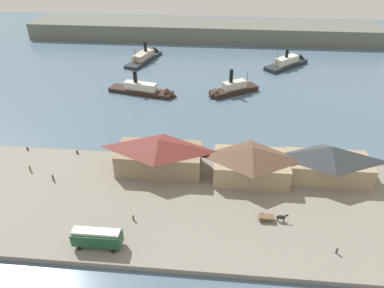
{
  "coord_description": "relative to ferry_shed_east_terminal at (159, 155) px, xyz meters",
  "views": [
    {
      "loc": [
        12.3,
        -81.86,
        54.48
      ],
      "look_at": [
        4.56,
        0.87,
        2.0
      ],
      "focal_mm": 33.71,
      "sensor_mm": 36.0,
      "label": 1
    }
  ],
  "objects": [
    {
      "name": "quay_promenade",
      "position": [
        2.37,
        -11.63,
        -5.02
      ],
      "size": [
        110.0,
        36.0,
        1.2
      ],
      "primitive_type": "cube",
      "color": "gray",
      "rests_on": "ground"
    },
    {
      "name": "ferry_shed_customs_shed",
      "position": [
        22.12,
        -0.8,
        -0.22
      ],
      "size": [
        17.83,
        11.38,
        8.28
      ],
      "color": "#998466",
      "rests_on": "quay_promenade"
    },
    {
      "name": "seawall_edge",
      "position": [
        2.37,
        6.77,
        -5.12
      ],
      "size": [
        110.0,
        0.8,
        1.0
      ],
      "primitive_type": "cube",
      "color": "#666159",
      "rests_on": "ground"
    },
    {
      "name": "horse_cart",
      "position": [
        25.88,
        -15.54,
        -3.5
      ],
      "size": [
        5.91,
        1.67,
        1.87
      ],
      "color": "brown",
      "rests_on": "quay_promenade"
    },
    {
      "name": "pedestrian_standing_center",
      "position": [
        -24.62,
        -6.76,
        -3.62
      ],
      "size": [
        0.43,
        0.43,
        1.75
      ],
      "color": "#33384C",
      "rests_on": "quay_promenade"
    },
    {
      "name": "pedestrian_near_east_shed",
      "position": [
        -2.52,
        -18.11,
        -3.73
      ],
      "size": [
        0.38,
        0.38,
        1.52
      ],
      "color": "#4C3D33",
      "rests_on": "quay_promenade"
    },
    {
      "name": "ferry_shed_central_terminal",
      "position": [
        40.33,
        0.66,
        -0.0
      ],
      "size": [
        19.66,
        9.53,
        8.69
      ],
      "color": "#998466",
      "rests_on": "quay_promenade"
    },
    {
      "name": "ferry_shed_east_terminal",
      "position": [
        0.0,
        0.0,
        0.0
      ],
      "size": [
        20.75,
        10.37,
        8.72
      ],
      "color": "#847056",
      "rests_on": "quay_promenade"
    },
    {
      "name": "ground_plane",
      "position": [
        2.37,
        10.37,
        -5.62
      ],
      "size": [
        320.0,
        320.0,
        0.0
      ],
      "primitive_type": "plane",
      "color": "slate"
    },
    {
      "name": "mooring_post_west",
      "position": [
        -23.12,
        4.95,
        -3.97
      ],
      "size": [
        0.44,
        0.44,
        0.9
      ],
      "primitive_type": "cylinder",
      "color": "black",
      "rests_on": "quay_promenade"
    },
    {
      "name": "mooring_post_center_west",
      "position": [
        -37.11,
        5.4,
        -3.97
      ],
      "size": [
        0.44,
        0.44,
        0.9
      ],
      "primitive_type": "cylinder",
      "color": "black",
      "rests_on": "quay_promenade"
    },
    {
      "name": "mooring_post_center_east",
      "position": [
        52.84,
        4.96,
        -3.97
      ],
      "size": [
        0.44,
        0.44,
        0.9
      ],
      "primitive_type": "cylinder",
      "color": "black",
      "rests_on": "quay_promenade"
    },
    {
      "name": "ferry_moored_west",
      "position": [
        16.95,
        49.49,
        -4.02
      ],
      "size": [
        19.34,
        14.7,
        10.61
      ],
      "color": "black",
      "rests_on": "ground"
    },
    {
      "name": "ferry_approaching_west",
      "position": [
        42.97,
        81.86,
        -4.17
      ],
      "size": [
        21.15,
        20.62,
        9.66
      ],
      "color": "#23282D",
      "rests_on": "ground"
    },
    {
      "name": "street_tram",
      "position": [
        -7.57,
        -25.54,
        -2.04
      ],
      "size": [
        9.35,
        2.98,
        4.04
      ],
      "color": "#1E4C2D",
      "rests_on": "quay_promenade"
    },
    {
      "name": "ferry_outer_harbor",
      "position": [
        -20.2,
        84.6,
        -4.3
      ],
      "size": [
        13.38,
        26.17,
        10.32
      ],
      "color": "#23282D",
      "rests_on": "ground"
    },
    {
      "name": "far_headland",
      "position": [
        2.37,
        120.37,
        -1.62
      ],
      "size": [
        180.0,
        24.0,
        8.0
      ],
      "primitive_type": "cube",
      "color": "#60665B",
      "rests_on": "ground"
    },
    {
      "name": "pedestrian_near_west_shed",
      "position": [
        -31.86,
        -3.71,
        -3.64
      ],
      "size": [
        0.43,
        0.43,
        1.72
      ],
      "color": "#6B5B4C",
      "rests_on": "quay_promenade"
    },
    {
      "name": "pedestrian_at_waters_edge",
      "position": [
        37.26,
        -23.14,
        -3.7
      ],
      "size": [
        0.39,
        0.39,
        1.59
      ],
      "color": "#3D4C42",
      "rests_on": "quay_promenade"
    },
    {
      "name": "ferry_near_quay",
      "position": [
        -12.26,
        46.53,
        -4.24
      ],
      "size": [
        26.47,
        10.49,
        9.92
      ],
      "color": "black",
      "rests_on": "ground"
    }
  ]
}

